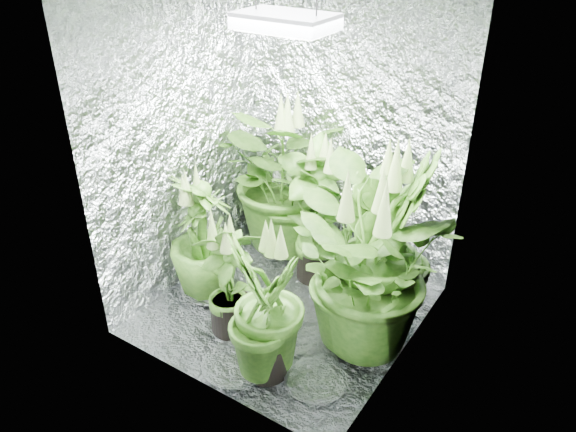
# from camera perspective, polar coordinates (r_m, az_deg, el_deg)

# --- Properties ---
(ground) EXTENTS (1.60, 1.60, 0.00)m
(ground) POSITION_cam_1_polar(r_m,az_deg,el_deg) (3.76, -0.20, -9.42)
(ground) COLOR silver
(ground) RESTS_ON ground
(walls) EXTENTS (1.62, 1.62, 2.00)m
(walls) POSITION_cam_1_polar(r_m,az_deg,el_deg) (3.23, -0.24, 4.55)
(walls) COLOR silver
(walls) RESTS_ON ground
(grow_lamp) EXTENTS (0.50, 0.30, 0.22)m
(grow_lamp) POSITION_cam_1_polar(r_m,az_deg,el_deg) (2.98, -0.27, 19.12)
(grow_lamp) COLOR gray
(grow_lamp) RESTS_ON ceiling
(plant_a) EXTENTS (1.25, 1.25, 1.25)m
(plant_a) POSITION_cam_1_polar(r_m,az_deg,el_deg) (4.08, 0.12, 3.83)
(plant_a) COLOR black
(plant_a) RESTS_ON ground
(plant_b) EXTENTS (0.73, 0.73, 1.10)m
(plant_b) POSITION_cam_1_polar(r_m,az_deg,el_deg) (3.79, 2.97, 0.17)
(plant_b) COLOR black
(plant_b) RESTS_ON ground
(plant_c) EXTENTS (0.79, 0.79, 1.25)m
(plant_c) POSITION_cam_1_polar(r_m,az_deg,el_deg) (3.36, 10.05, -2.94)
(plant_c) COLOR black
(plant_c) RESTS_ON ground
(plant_d) EXTENTS (0.61, 0.61, 0.93)m
(plant_d) POSITION_cam_1_polar(r_m,az_deg,el_deg) (3.72, -8.52, -2.20)
(plant_d) COLOR black
(plant_d) RESTS_ON ground
(plant_e) EXTENTS (0.96, 0.96, 1.17)m
(plant_e) POSITION_cam_1_polar(r_m,az_deg,el_deg) (3.18, 7.53, -5.49)
(plant_e) COLOR black
(plant_e) RESTS_ON ground
(plant_f) EXTENTS (0.57, 0.57, 0.85)m
(plant_f) POSITION_cam_1_polar(r_m,az_deg,el_deg) (3.40, -6.01, -6.37)
(plant_f) COLOR black
(plant_f) RESTS_ON ground
(plant_g) EXTENTS (0.60, 0.60, 0.98)m
(plant_g) POSITION_cam_1_polar(r_m,az_deg,el_deg) (3.04, -2.32, -9.42)
(plant_g) COLOR black
(plant_g) RESTS_ON ground
(circulation_fan) EXTENTS (0.21, 0.33, 0.40)m
(circulation_fan) POSITION_cam_1_polar(r_m,az_deg,el_deg) (3.74, 10.82, -7.00)
(circulation_fan) COLOR black
(circulation_fan) RESTS_ON ground
(plant_label) EXTENTS (0.05, 0.04, 0.07)m
(plant_label) POSITION_cam_1_polar(r_m,az_deg,el_deg) (3.10, -1.74, -12.21)
(plant_label) COLOR white
(plant_label) RESTS_ON plant_g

